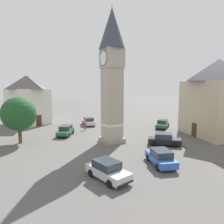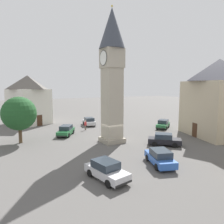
{
  "view_description": "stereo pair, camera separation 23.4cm",
  "coord_description": "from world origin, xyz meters",
  "px_view_note": "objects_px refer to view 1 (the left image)",
  "views": [
    {
      "loc": [
        23.36,
        -13.64,
        7.54
      ],
      "look_at": [
        0.0,
        0.0,
        4.11
      ],
      "focal_mm": 32.76,
      "sensor_mm": 36.0,
      "label": 1
    },
    {
      "loc": [
        23.47,
        -13.44,
        7.54
      ],
      "look_at": [
        0.0,
        0.0,
        4.11
      ],
      "focal_mm": 32.76,
      "sensor_mm": 36.0,
      "label": 2
    }
  ],
  "objects_px": {
    "car_blue_kerb": "(89,121)",
    "building_terrace_right": "(28,99)",
    "car_black_far": "(161,157)",
    "car_silver_kerb": "(66,131)",
    "clock_tower": "(112,65)",
    "car_red_corner": "(163,124)",
    "car_white_side": "(108,170)",
    "tree": "(19,114)",
    "pedestrian": "(85,124)",
    "car_green_alley": "(164,139)",
    "building_corner_back": "(217,97)"
  },
  "relations": [
    {
      "from": "car_blue_kerb",
      "to": "building_terrace_right",
      "type": "bearing_deg",
      "value": -128.18
    },
    {
      "from": "car_black_far",
      "to": "car_silver_kerb",
      "type": "bearing_deg",
      "value": -165.36
    },
    {
      "from": "clock_tower",
      "to": "car_red_corner",
      "type": "xyz_separation_m",
      "value": [
        -3.41,
        12.59,
        -9.51
      ]
    },
    {
      "from": "car_white_side",
      "to": "tree",
      "type": "distance_m",
      "value": 16.25
    },
    {
      "from": "car_white_side",
      "to": "clock_tower",
      "type": "bearing_deg",
      "value": 147.86
    },
    {
      "from": "car_silver_kerb",
      "to": "car_white_side",
      "type": "bearing_deg",
      "value": -5.78
    },
    {
      "from": "clock_tower",
      "to": "building_terrace_right",
      "type": "bearing_deg",
      "value": -159.19
    },
    {
      "from": "car_red_corner",
      "to": "car_blue_kerb",
      "type": "bearing_deg",
      "value": -131.02
    },
    {
      "from": "car_silver_kerb",
      "to": "car_white_side",
      "type": "relative_size",
      "value": 1.0
    },
    {
      "from": "car_blue_kerb",
      "to": "car_black_far",
      "type": "bearing_deg",
      "value": -5.55
    },
    {
      "from": "car_black_far",
      "to": "pedestrian",
      "type": "relative_size",
      "value": 2.63
    },
    {
      "from": "car_blue_kerb",
      "to": "car_red_corner",
      "type": "distance_m",
      "value": 13.94
    },
    {
      "from": "car_blue_kerb",
      "to": "tree",
      "type": "xyz_separation_m",
      "value": [
        6.85,
        -12.9,
        3.19
      ]
    },
    {
      "from": "car_silver_kerb",
      "to": "car_black_far",
      "type": "relative_size",
      "value": 0.98
    },
    {
      "from": "pedestrian",
      "to": "tree",
      "type": "height_order",
      "value": "tree"
    },
    {
      "from": "car_green_alley",
      "to": "car_red_corner",
      "type": "bearing_deg",
      "value": 137.01
    },
    {
      "from": "car_blue_kerb",
      "to": "tree",
      "type": "distance_m",
      "value": 14.95
    },
    {
      "from": "car_blue_kerb",
      "to": "car_white_side",
      "type": "xyz_separation_m",
      "value": [
        22.01,
        -8.01,
        0.0
      ]
    },
    {
      "from": "car_white_side",
      "to": "car_black_far",
      "type": "bearing_deg",
      "value": 90.6
    },
    {
      "from": "clock_tower",
      "to": "car_silver_kerb",
      "type": "height_order",
      "value": "clock_tower"
    },
    {
      "from": "clock_tower",
      "to": "car_blue_kerb",
      "type": "height_order",
      "value": "clock_tower"
    },
    {
      "from": "car_red_corner",
      "to": "car_white_side",
      "type": "height_order",
      "value": "same"
    },
    {
      "from": "clock_tower",
      "to": "building_terrace_right",
      "type": "xyz_separation_m",
      "value": [
        -20.23,
        -7.69,
        -5.34
      ]
    },
    {
      "from": "car_blue_kerb",
      "to": "car_red_corner",
      "type": "relative_size",
      "value": 1.0
    },
    {
      "from": "car_blue_kerb",
      "to": "car_silver_kerb",
      "type": "distance_m",
      "value": 8.58
    },
    {
      "from": "clock_tower",
      "to": "car_white_side",
      "type": "distance_m",
      "value": 14.67
    },
    {
      "from": "car_red_corner",
      "to": "building_corner_back",
      "type": "height_order",
      "value": "building_corner_back"
    },
    {
      "from": "car_red_corner",
      "to": "building_terrace_right",
      "type": "relative_size",
      "value": 0.45
    },
    {
      "from": "pedestrian",
      "to": "car_blue_kerb",
      "type": "bearing_deg",
      "value": 148.27
    },
    {
      "from": "car_white_side",
      "to": "building_terrace_right",
      "type": "distance_m",
      "value": 30.02
    },
    {
      "from": "car_silver_kerb",
      "to": "clock_tower",
      "type": "bearing_deg",
      "value": 32.26
    },
    {
      "from": "tree",
      "to": "car_green_alley",
      "type": "bearing_deg",
      "value": 56.74
    },
    {
      "from": "car_black_far",
      "to": "pedestrian",
      "type": "height_order",
      "value": "pedestrian"
    },
    {
      "from": "building_terrace_right",
      "to": "car_red_corner",
      "type": "bearing_deg",
      "value": 50.32
    },
    {
      "from": "car_blue_kerb",
      "to": "building_corner_back",
      "type": "distance_m",
      "value": 22.51
    },
    {
      "from": "building_corner_back",
      "to": "pedestrian",
      "type": "bearing_deg",
      "value": -130.98
    },
    {
      "from": "car_silver_kerb",
      "to": "building_terrace_right",
      "type": "bearing_deg",
      "value": -165.82
    },
    {
      "from": "tree",
      "to": "building_terrace_right",
      "type": "distance_m",
      "value": 14.89
    },
    {
      "from": "car_white_side",
      "to": "car_green_alley",
      "type": "distance_m",
      "value": 11.96
    },
    {
      "from": "car_silver_kerb",
      "to": "tree",
      "type": "height_order",
      "value": "tree"
    },
    {
      "from": "car_blue_kerb",
      "to": "car_green_alley",
      "type": "relative_size",
      "value": 1.04
    },
    {
      "from": "car_blue_kerb",
      "to": "tree",
      "type": "bearing_deg",
      "value": -62.04
    },
    {
      "from": "car_black_far",
      "to": "building_corner_back",
      "type": "distance_m",
      "value": 17.05
    },
    {
      "from": "car_black_far",
      "to": "car_green_alley",
      "type": "height_order",
      "value": "same"
    },
    {
      "from": "car_silver_kerb",
      "to": "building_corner_back",
      "type": "xyz_separation_m",
      "value": [
        11.55,
        19.82,
        5.12
      ]
    },
    {
      "from": "car_blue_kerb",
      "to": "pedestrian",
      "type": "xyz_separation_m",
      "value": [
        3.65,
        -2.26,
        0.25
      ]
    },
    {
      "from": "car_silver_kerb",
      "to": "pedestrian",
      "type": "distance_m",
      "value": 4.62
    },
    {
      "from": "car_red_corner",
      "to": "car_black_far",
      "type": "relative_size",
      "value": 0.98
    },
    {
      "from": "clock_tower",
      "to": "car_silver_kerb",
      "type": "bearing_deg",
      "value": -147.74
    },
    {
      "from": "car_silver_kerb",
      "to": "tree",
      "type": "relative_size",
      "value": 0.7
    }
  ]
}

